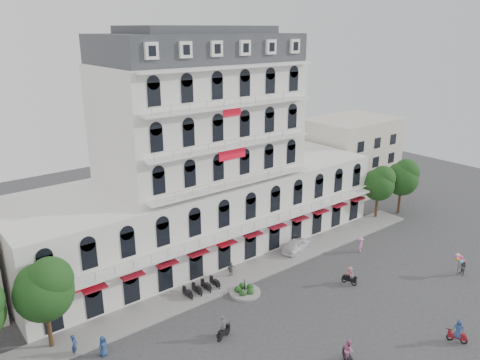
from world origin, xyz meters
The scene contains 19 objects.
ground centered at (0.00, 0.00, 0.00)m, with size 120.00×120.00×0.00m, color #38383A.
sidewalk centered at (0.00, 9.00, 0.08)m, with size 53.00×4.00×0.16m, color gray.
main_building centered at (0.00, 18.00, 9.96)m, with size 45.00×15.00×25.80m.
flank_building_east centered at (30.00, 20.00, 6.00)m, with size 14.00×10.00×12.00m, color beige.
traffic_island centered at (-3.00, 6.00, 0.26)m, with size 3.20×3.20×1.60m.
parked_scooter_row centered at (-6.35, 8.80, 0.00)m, with size 4.40×1.80×1.10m, color black, non-canonical shape.
tree_west_inner centered at (-20.95, 9.48, 5.68)m, with size 4.76×4.76×8.25m.
tree_east_inner centered at (24.05, 9.98, 5.21)m, with size 4.40×4.37×7.57m.
tree_east_outer centered at (28.05, 8.98, 5.55)m, with size 4.65×4.65×8.05m.
parked_car centered at (7.75, 9.50, 0.79)m, with size 1.87×4.64×1.58m, color white.
rider_west centered at (-8.94, 1.55, 1.02)m, with size 1.67×0.75×2.24m.
rider_southwest centered at (-3.13, -7.23, 1.18)m, with size 1.04×1.54×2.29m.
rider_east centered at (6.40, -11.23, 1.09)m, with size 0.99×1.57×2.19m.
rider_center centered at (6.73, 0.65, 1.04)m, with size 0.82×1.67×2.01m.
pedestrian_left centered at (-17.97, 5.82, 0.89)m, with size 0.87×0.57×1.79m, color navy.
pedestrian_mid centered at (-2.08, 9.50, 0.88)m, with size 1.03×0.43×1.76m, color #59575E.
pedestrian_right centered at (13.60, 4.62, 0.96)m, with size 1.23×0.71×1.91m, color #F380CA.
pedestrian_far centered at (-19.78, 7.36, 0.94)m, with size 0.68×0.45×1.87m, color navy.
balloon_vendor centered at (17.71, -5.64, 1.26)m, with size 1.47×1.37×2.45m.
Camera 1 is at (-29.03, -26.20, 25.59)m, focal length 35.00 mm.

